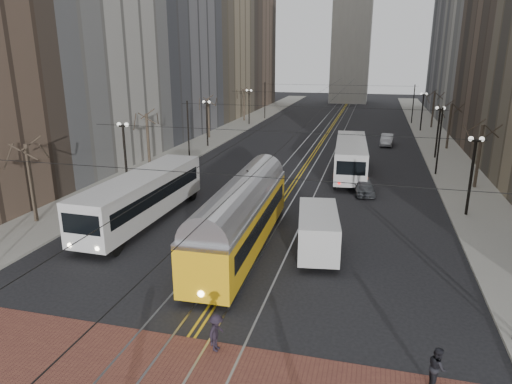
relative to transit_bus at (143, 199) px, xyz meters
The scene contains 19 objects.
ground 14.06m from the transit_bus, 52.59° to the right, with size 260.00×260.00×0.00m, color black.
sidewalk_left 34.57m from the transit_bus, 100.88° to the left, with size 5.00×140.00×0.15m, color gray.
sidewalk_right 41.28m from the transit_bus, 55.30° to the left, with size 5.00×140.00×0.15m, color gray.
streetcar_rails 35.00m from the transit_bus, 75.96° to the left, with size 4.80×130.00×0.02m, color gray.
centre_lines 35.00m from the transit_bus, 75.96° to the left, with size 0.42×130.00×0.01m, color gold.
building_left_mid 41.74m from the transit_bus, 115.99° to the left, with size 16.00×20.00×34.00m, color slate.
building_left_far 78.97m from the transit_bus, 102.80° to the left, with size 16.00×20.00×40.00m, color brown.
building_right_far 84.27m from the transit_bus, 65.60° to the left, with size 16.00×20.00×40.00m, color slate.
lamp_posts 19.62m from the transit_bus, 64.35° to the left, with size 27.60×57.20×5.60m.
street_trees 25.63m from the transit_bus, 70.66° to the left, with size 31.68×53.28×5.60m.
trolley_wires 25.30m from the transit_bus, 70.35° to the left, with size 25.96×120.00×6.60m.
transit_bus is the anchor object (origin of this frame).
streetcar 8.46m from the transit_bus, 19.41° to the right, with size 2.68×14.45×3.41m, color yellow.
rear_bus 21.44m from the transit_bus, 51.85° to the left, with size 2.80×12.90×3.36m, color silver.
cargo_van 12.71m from the transit_bus, 10.57° to the right, with size 2.23×5.80×2.56m, color silver.
sedan_grey 18.37m from the transit_bus, 36.50° to the left, with size 1.62×4.03×1.37m, color #474B4F.
sedan_silver 37.93m from the transit_bus, 63.38° to the left, with size 1.51×4.34×1.43m, color #A0A2A8.
pedestrian_c 21.96m from the transit_bus, 35.01° to the right, with size 0.75×0.58×1.54m, color black.
pedestrian_d 15.97m from the transit_bus, 52.14° to the right, with size 1.01×0.58×1.56m, color black.
Camera 1 is at (6.74, -16.20, 11.27)m, focal length 32.00 mm.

